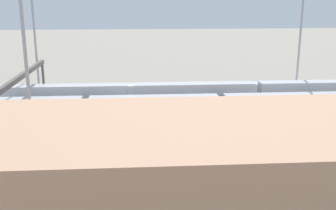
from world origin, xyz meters
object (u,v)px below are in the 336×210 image
Objects in this scene: light_mast_2 at (302,13)px; train_on_track_2 at (154,107)px; light_mast_0 at (33,16)px; light_mast_1 at (21,4)px; maintenance_shed at (270,183)px; signal_gantry at (22,81)px; train_on_track_3 at (167,114)px; train_on_track_1 at (194,96)px; train_on_track_0 at (218,92)px.

train_on_track_2 is at bearing 22.97° from light_mast_2.
light_mast_1 is at bearing 101.61° from light_mast_0.
train_on_track_2 is at bearing -77.49° from maintenance_shed.
light_mast_0 is 0.97× the size of light_mast_2.
signal_gantry is 0.53× the size of maintenance_shed.
train_on_track_1 is at bearing -120.59° from train_on_track_3.
maintenance_shed reaches higher than train_on_track_2.
light_mast_1 is at bearing 36.22° from train_on_track_3.
maintenance_shed is at bearing 66.54° from light_mast_2.
train_on_track_0 is at bearing -138.20° from train_on_track_1.
train_on_track_1 is at bearing -165.86° from signal_gantry.
train_on_track_3 is (-1.93, 5.00, -0.01)m from train_on_track_2.
light_mast_1 is (18.57, 13.60, 18.27)m from train_on_track_3.
train_on_track_0 is at bearing 175.21° from light_mast_0.
light_mast_0 is 32.45m from light_mast_1.
train_on_track_0 is at bearing -143.35° from train_on_track_2.
light_mast_2 is at bearing -179.91° from light_mast_0.
light_mast_2 reaches higher than signal_gantry.
train_on_track_3 is at bearing 31.96° from light_mast_2.
light_mast_0 is 18.46m from signal_gantry.
train_on_track_3 is at bearing -143.78° from light_mast_1.
train_on_track_1 is at bearing -147.49° from train_on_track_2.
train_on_track_1 is 35.26m from light_mast_0.
train_on_track_2 is at bearing -131.80° from light_mast_1.
light_mast_1 is 35.35m from maintenance_shed.
light_mast_0 is at bearing -35.78° from train_on_track_3.
maintenance_shed is (-6.63, 33.59, 3.61)m from train_on_track_3.
train_on_track_0 is 37.91m from signal_gantry.
train_on_track_2 is 2.61× the size of light_mast_0.
light_mast_2 reaches higher than train_on_track_0.
maintenance_shed is (4.88, 48.59, 3.60)m from train_on_track_0.
maintenance_shed is (22.46, 51.74, -12.20)m from light_mast_2.
light_mast_2 is at bearing -148.04° from train_on_track_3.
train_on_track_0 is at bearing -95.73° from maintenance_shed.
train_on_track_3 is at bearing 111.15° from train_on_track_2.
light_mast_2 is (-29.09, -18.15, 15.81)m from train_on_track_3.
light_mast_0 is 61.74m from maintenance_shed.
light_mast_1 is 21.19m from signal_gantry.
maintenance_shed is (-25.19, 19.99, -14.66)m from light_mast_1.
signal_gantry is (52.95, 15.65, -10.27)m from light_mast_2.
signal_gantry reaches higher than train_on_track_0.
maintenance_shed is (-31.70, 51.66, -11.78)m from light_mast_0.
light_mast_2 is (-54.16, -0.08, 0.42)m from light_mast_0.
train_on_track_3 is 3.67× the size of light_mast_1.
signal_gantry is 47.29m from maintenance_shed.
light_mast_0 is (25.07, -18.06, 15.39)m from train_on_track_3.
train_on_track_1 is at bearing 41.80° from train_on_track_0.
train_on_track_2 and train_on_track_3 have the same top height.
maintenance_shed is at bearing 130.19° from signal_gantry.
train_on_track_1 is 0.75× the size of train_on_track_0.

